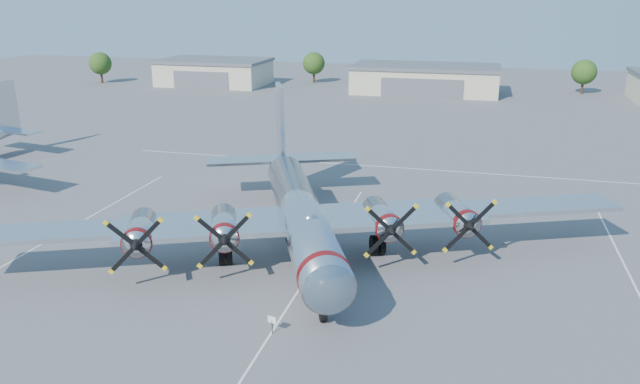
% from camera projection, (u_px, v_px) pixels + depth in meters
% --- Properties ---
extents(ground, '(260.00, 260.00, 0.00)m').
position_uv_depth(ground, '(325.00, 249.00, 48.44)').
color(ground, '#59595B').
rests_on(ground, ground).
extents(parking_lines, '(60.00, 50.08, 0.01)m').
position_uv_depth(parking_lines, '(319.00, 258.00, 46.82)').
color(parking_lines, silver).
rests_on(parking_lines, ground).
extents(hangar_west, '(22.60, 14.60, 5.40)m').
position_uv_depth(hangar_west, '(214.00, 72.00, 133.87)').
color(hangar_west, beige).
rests_on(hangar_west, ground).
extents(hangar_center, '(28.60, 14.60, 5.40)m').
position_uv_depth(hangar_center, '(425.00, 79.00, 123.16)').
color(hangar_center, beige).
rests_on(hangar_center, ground).
extents(tree_far_west, '(4.80, 4.80, 6.64)m').
position_uv_depth(tree_far_west, '(100.00, 63.00, 135.70)').
color(tree_far_west, '#382619').
rests_on(tree_far_west, ground).
extents(tree_west, '(4.80, 4.80, 6.64)m').
position_uv_depth(tree_west, '(314.00, 63.00, 136.06)').
color(tree_west, '#382619').
rests_on(tree_west, ground).
extents(tree_east, '(4.80, 4.80, 6.64)m').
position_uv_depth(tree_east, '(584.00, 72.00, 121.13)').
color(tree_east, '#382619').
rests_on(tree_east, ground).
extents(main_bomber_b29, '(57.77, 49.79, 10.74)m').
position_uv_depth(main_bomber_b29, '(299.00, 248.00, 48.61)').
color(main_bomber_b29, silver).
rests_on(main_bomber_b29, ground).
extents(info_placard, '(0.57, 0.20, 1.10)m').
position_uv_depth(info_placard, '(272.00, 322.00, 36.27)').
color(info_placard, black).
rests_on(info_placard, ground).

